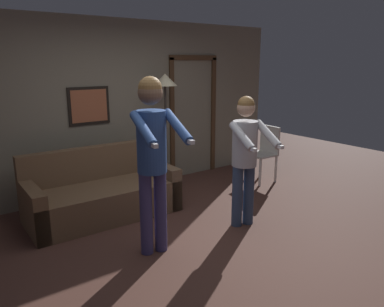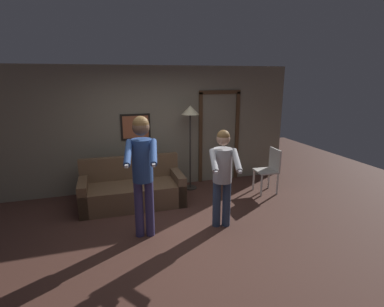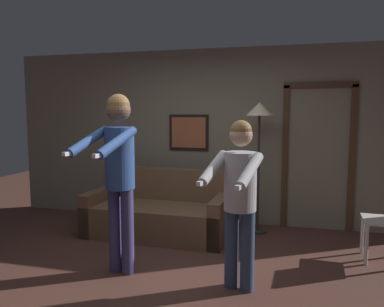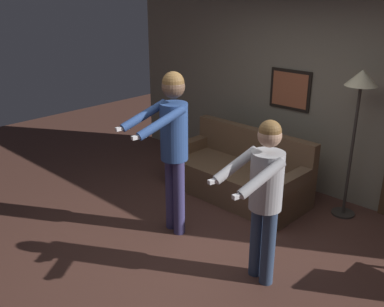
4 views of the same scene
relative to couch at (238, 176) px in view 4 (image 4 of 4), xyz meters
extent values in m
plane|color=#513128|center=(0.53, -1.36, -0.28)|extent=(12.00, 12.00, 0.00)
cube|color=gray|center=(0.53, 0.85, 1.02)|extent=(6.40, 0.06, 2.60)
cube|color=black|center=(0.22, 0.80, 1.08)|extent=(0.61, 0.02, 0.54)
cube|color=#B15E3C|center=(0.22, 0.79, 1.08)|extent=(0.53, 0.01, 0.46)
cube|color=brown|center=(0.00, -0.04, -0.07)|extent=(1.92, 0.89, 0.42)
cube|color=brown|center=(0.01, 0.31, 0.37)|extent=(1.90, 0.18, 0.45)
cube|color=brown|center=(-0.87, -0.03, 0.01)|extent=(0.18, 0.85, 0.58)
cube|color=brown|center=(0.87, -0.06, 0.01)|extent=(0.18, 0.85, 0.58)
cylinder|color=#332D28|center=(1.30, 0.46, -0.27)|extent=(0.28, 0.28, 0.02)
cylinder|color=#332D28|center=(1.30, 0.46, 0.54)|extent=(0.04, 0.04, 1.60)
cone|color=#F9EAB7|center=(1.30, 0.46, 1.43)|extent=(0.37, 0.37, 0.18)
cylinder|color=#403C71|center=(-0.04, -1.22, 0.17)|extent=(0.13, 0.13, 0.89)
cylinder|color=#403C71|center=(0.12, -1.25, 0.17)|extent=(0.13, 0.13, 0.89)
cylinder|color=#2D4C8C|center=(0.04, -1.24, 0.92)|extent=(0.30, 0.30, 0.63)
sphere|color=brown|center=(0.04, -1.24, 1.41)|extent=(0.24, 0.24, 0.24)
sphere|color=brown|center=(0.04, -1.24, 1.45)|extent=(0.23, 0.23, 0.23)
cylinder|color=#2D4C8C|center=(-0.18, -1.46, 1.11)|extent=(0.19, 0.56, 0.28)
cube|color=white|center=(-0.23, -1.72, 1.01)|extent=(0.07, 0.15, 0.04)
cylinder|color=#2D4C8C|center=(0.16, -1.52, 1.11)|extent=(0.19, 0.56, 0.28)
cube|color=white|center=(0.11, -1.78, 1.01)|extent=(0.07, 0.15, 0.04)
cylinder|color=#344666|center=(1.20, -1.28, 0.10)|extent=(0.13, 0.13, 0.76)
cylinder|color=#344666|center=(1.35, -1.32, 0.10)|extent=(0.13, 0.13, 0.76)
cylinder|color=#B2B2B7|center=(1.28, -1.30, 0.75)|extent=(0.30, 0.30, 0.54)
sphere|color=tan|center=(1.28, -1.30, 1.18)|extent=(0.21, 0.21, 0.21)
sphere|color=brown|center=(1.28, -1.30, 1.22)|extent=(0.20, 0.20, 0.20)
cylinder|color=#B2B2B7|center=(1.06, -1.47, 0.90)|extent=(0.20, 0.48, 0.28)
cube|color=white|center=(1.01, -1.68, 0.80)|extent=(0.08, 0.16, 0.04)
cylinder|color=#B2B2B7|center=(1.39, -1.56, 0.90)|extent=(0.20, 0.48, 0.28)
cube|color=white|center=(1.34, -1.77, 0.80)|extent=(0.08, 0.16, 0.04)
camera|label=1|loc=(-1.82, -4.40, 1.71)|focal=35.00mm
camera|label=2|loc=(-0.54, -5.42, 2.11)|focal=28.00mm
camera|label=3|loc=(1.70, -4.69, 1.39)|focal=35.00mm
camera|label=4|loc=(3.16, -4.28, 2.33)|focal=40.00mm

